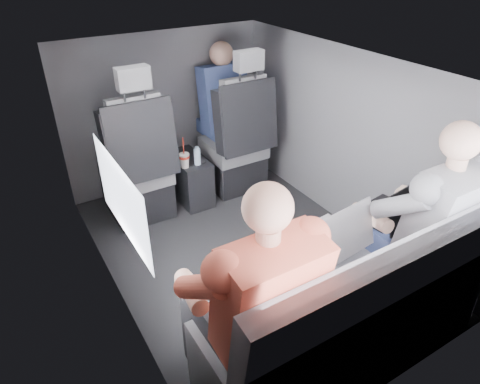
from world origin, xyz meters
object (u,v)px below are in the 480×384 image
front_seat_right (237,147)px  water_bottle (197,156)px  soda_cup (184,160)px  passenger_rear_right (418,224)px  passenger_front_right (223,100)px  passenger_rear_left (250,300)px  laptop_black (391,211)px  rear_bench (352,317)px  laptop_white (241,278)px  front_seat_left (138,173)px  center_console (190,179)px  laptop_silver (331,236)px

front_seat_right → water_bottle: size_ratio=8.23×
soda_cup → passenger_rear_right: passenger_rear_right is taller
water_bottle → passenger_front_right: bearing=39.4°
passenger_rear_right → front_seat_right: bearing=92.1°
front_seat_right → passenger_rear_left: 2.09m
water_bottle → passenger_rear_left: 1.81m
front_seat_right → laptop_black: (0.06, -1.63, 0.23)m
rear_bench → passenger_rear_right: bearing=10.3°
laptop_white → passenger_rear_right: size_ratio=0.29×
front_seat_left → water_bottle: size_ratio=8.23×
center_console → laptop_black: bearing=-72.9°
front_seat_right → center_console: size_ratio=2.64×
laptop_white → laptop_silver: size_ratio=0.90×
center_console → water_bottle: size_ratio=3.12×
front_seat_left → laptop_black: 1.91m
laptop_white → rear_bench: bearing=-25.1°
rear_bench → water_bottle: 1.80m
rear_bench → water_bottle: rear_bench is taller
rear_bench → passenger_front_right: 2.25m
passenger_rear_left → passenger_rear_right: 1.08m
laptop_white → laptop_silver: laptop_silver is taller
front_seat_left → passenger_front_right: 1.01m
front_seat_left → laptop_silver: size_ratio=3.08×
passenger_rear_left → passenger_rear_right: size_ratio=1.00×
laptop_black → passenger_rear_left: size_ratio=0.30×
soda_cup → laptop_silver: size_ratio=0.62×
front_seat_left → soda_cup: (0.35, -0.10, 0.06)m
laptop_black → passenger_front_right: (-0.05, 1.88, 0.12)m
soda_cup → laptop_silver: (0.14, -1.53, 0.17)m
front_seat_right → laptop_white: (-0.97, -1.66, 0.23)m
water_bottle → laptop_black: 1.61m
rear_bench → laptop_white: rear_bench is taller
front_seat_left → passenger_front_right: bearing=15.8°
rear_bench → laptop_silver: rear_bench is taller
center_console → laptop_silver: 1.73m
center_console → laptop_white: (-0.52, -1.70, 0.43)m
soda_cup → laptop_white: laptop_white is taller
laptop_silver → passenger_rear_left: (-0.61, -0.17, 0.01)m
center_console → laptop_silver: bearing=-88.4°
front_seat_left → soda_cup: bearing=-16.0°
soda_cup → laptop_silver: laptop_silver is taller
center_console → rear_bench: (-0.00, -1.94, 0.11)m
laptop_silver → rear_bench: bearing=-99.9°
rear_bench → soda_cup: size_ratio=6.24×
front_seat_right → laptop_white: size_ratio=3.41×
rear_bench → passenger_rear_left: bearing=170.5°
front_seat_right → soda_cup: bearing=-169.5°
front_seat_right → center_console: (-0.45, 0.04, -0.20)m
soda_cup → passenger_front_right: bearing=32.9°
center_console → soda_cup: bearing=-124.3°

